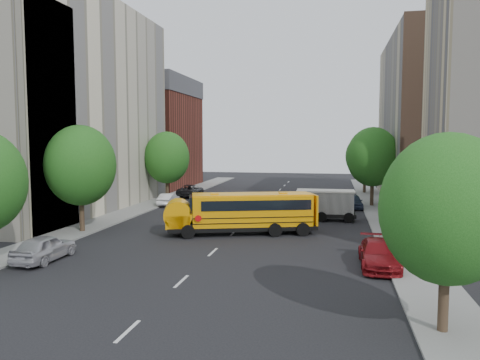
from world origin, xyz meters
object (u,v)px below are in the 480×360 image
(street_tree_1, at_px, (80,165))
(parked_car_1, at_px, (169,199))
(parked_car_0, at_px, (44,248))
(parked_car_2, at_px, (190,191))
(street_tree_5, at_px, (365,156))
(safari_truck, at_px, (320,204))
(street_tree_3, at_px, (447,209))
(street_tree_4, at_px, (373,157))
(parked_car_4, at_px, (354,201))
(school_bus, at_px, (241,211))
(parked_car_3, at_px, (379,254))
(street_tree_2, at_px, (167,158))

(street_tree_1, distance_m, parked_car_1, 15.25)
(parked_car_0, height_order, parked_car_2, parked_car_0)
(street_tree_5, height_order, safari_truck, street_tree_5)
(street_tree_5, relative_size, safari_truck, 1.24)
(street_tree_5, bearing_deg, street_tree_3, -90.00)
(street_tree_3, height_order, street_tree_4, street_tree_4)
(street_tree_3, relative_size, street_tree_4, 0.88)
(safari_truck, bearing_deg, street_tree_4, 60.37)
(parked_car_4, bearing_deg, parked_car_2, 159.23)
(street_tree_3, bearing_deg, parked_car_4, 93.53)
(school_bus, xyz_separation_m, parked_car_2, (-10.20, 20.36, -0.95))
(street_tree_1, height_order, parked_car_1, street_tree_1)
(street_tree_3, distance_m, parked_car_2, 41.72)
(parked_car_3, bearing_deg, street_tree_5, 87.55)
(school_bus, bearing_deg, parked_car_2, 98.79)
(street_tree_2, relative_size, parked_car_2, 1.46)
(parked_car_1, bearing_deg, school_bus, 125.91)
(safari_truck, relative_size, parked_car_1, 1.56)
(parked_car_0, relative_size, parked_car_4, 1.11)
(street_tree_4, height_order, parked_car_4, street_tree_4)
(parked_car_1, relative_size, parked_car_2, 0.74)
(street_tree_1, height_order, parked_car_2, street_tree_1)
(street_tree_5, distance_m, parked_car_3, 35.74)
(parked_car_2, bearing_deg, street_tree_1, 82.22)
(street_tree_1, xyz_separation_m, parked_car_0, (2.20, -7.85, -4.19))
(parked_car_0, bearing_deg, parked_car_4, -126.88)
(street_tree_1, relative_size, street_tree_2, 1.03)
(parked_car_2, distance_m, parked_car_4, 19.59)
(street_tree_5, relative_size, school_bus, 0.69)
(street_tree_4, distance_m, parked_car_1, 21.35)
(parked_car_3, distance_m, parked_car_4, 21.83)
(street_tree_1, bearing_deg, street_tree_4, 39.29)
(parked_car_0, relative_size, parked_car_3, 0.89)
(parked_car_0, bearing_deg, street_tree_5, -117.95)
(safari_truck, xyz_separation_m, parked_car_1, (-15.66, 5.75, -0.72))
(safari_truck, relative_size, parked_car_0, 1.37)
(safari_truck, xyz_separation_m, parked_car_3, (3.54, -14.30, -0.64))
(safari_truck, xyz_separation_m, parked_car_0, (-14.86, -16.66, -0.60))
(parked_car_0, bearing_deg, parked_car_3, -173.02)
(street_tree_4, bearing_deg, parked_car_2, 168.78)
(school_bus, bearing_deg, parked_car_4, 41.91)
(street_tree_2, height_order, parked_car_1, street_tree_2)
(street_tree_5, bearing_deg, parked_car_2, -158.99)
(street_tree_1, bearing_deg, safari_truck, 27.32)
(street_tree_1, bearing_deg, parked_car_4, 39.07)
(parked_car_2, xyz_separation_m, parked_car_4, (18.73, -5.75, -0.05))
(parked_car_2, height_order, parked_car_3, parked_car_2)
(school_bus, bearing_deg, street_tree_1, 170.65)
(street_tree_5, xyz_separation_m, parked_car_0, (-19.80, -37.85, -3.95))
(street_tree_3, xyz_separation_m, parked_car_3, (-1.40, 8.51, -3.73))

